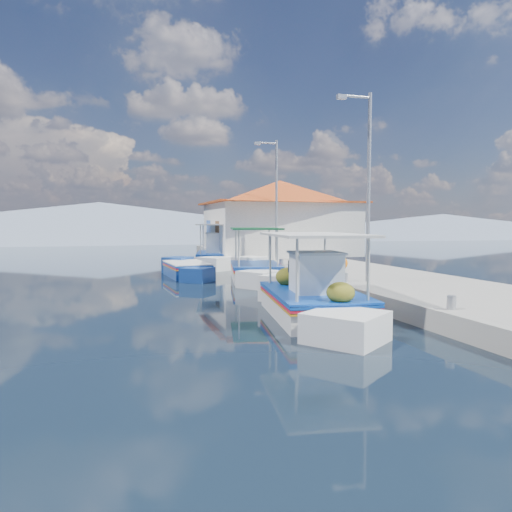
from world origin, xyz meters
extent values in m
plane|color=black|center=(0.00, 0.00, 0.00)|extent=(160.00, 160.00, 0.00)
cube|color=gray|center=(5.90, 6.00, 0.25)|extent=(5.00, 44.00, 0.50)
cylinder|color=#A5A8AD|center=(3.80, -3.00, 0.65)|extent=(0.20, 0.20, 0.30)
cylinder|color=#A5A8AD|center=(3.80, 2.00, 0.65)|extent=(0.20, 0.20, 0.30)
cylinder|color=#A5A8AD|center=(3.80, 8.00, 0.65)|extent=(0.20, 0.20, 0.30)
cylinder|color=#A5A8AD|center=(3.80, 14.00, 0.65)|extent=(0.20, 0.20, 0.30)
cube|color=white|center=(1.54, -0.64, 0.20)|extent=(2.56, 4.21, 0.87)
cube|color=white|center=(1.15, 1.95, 0.31)|extent=(2.02, 2.02, 0.96)
cube|color=white|center=(1.91, -3.15, 0.20)|extent=(1.96, 1.96, 0.82)
cube|color=#0C41A4|center=(1.54, -0.64, 0.60)|extent=(2.64, 4.33, 0.05)
cube|color=red|center=(1.54, -0.64, 0.53)|extent=(2.64, 4.33, 0.05)
cube|color=orange|center=(1.54, -0.64, 0.46)|extent=(2.64, 4.33, 0.04)
cube|color=#0C41A4|center=(1.54, -0.64, 0.67)|extent=(2.66, 4.30, 0.05)
cube|color=brown|center=(1.54, -0.64, 0.64)|extent=(2.39, 4.10, 0.05)
cube|color=white|center=(1.58, -0.91, 1.14)|extent=(1.26, 1.33, 1.00)
cube|color=silver|center=(1.58, -0.91, 1.66)|extent=(1.38, 1.44, 0.05)
cylinder|color=beige|center=(0.50, 0.89, 1.37)|extent=(0.06, 0.06, 1.46)
cylinder|color=beige|center=(2.08, 1.12, 1.37)|extent=(0.06, 0.06, 1.46)
cylinder|color=beige|center=(0.99, -2.40, 1.37)|extent=(0.06, 0.06, 1.46)
cylinder|color=beige|center=(2.57, -2.17, 1.37)|extent=(0.06, 0.06, 1.46)
cube|color=silver|center=(1.54, -0.64, 2.10)|extent=(2.66, 4.22, 0.06)
ellipsoid|color=#515115|center=(0.99, 0.57, 0.90)|extent=(0.69, 0.76, 0.52)
ellipsoid|color=#515115|center=(1.55, 1.11, 0.86)|extent=(0.58, 0.64, 0.44)
ellipsoid|color=#515115|center=(1.96, -2.24, 0.87)|extent=(0.62, 0.68, 0.46)
sphere|color=orange|center=(2.36, 0.03, 1.32)|extent=(0.36, 0.36, 0.36)
cube|color=white|center=(2.37, 7.25, 0.21)|extent=(2.56, 3.80, 0.89)
cube|color=white|center=(1.88, 9.54, 0.32)|extent=(1.87, 1.87, 0.98)
cube|color=white|center=(2.84, 5.03, 0.21)|extent=(1.82, 1.82, 0.84)
cube|color=#0C41A4|center=(2.37, 7.25, 0.62)|extent=(2.64, 3.92, 0.06)
cube|color=red|center=(2.37, 7.25, 0.54)|extent=(2.64, 3.92, 0.05)
cube|color=orange|center=(2.37, 7.25, 0.48)|extent=(2.64, 3.92, 0.04)
cube|color=navy|center=(2.37, 7.25, 0.68)|extent=(2.65, 3.89, 0.05)
cube|color=brown|center=(2.37, 7.25, 0.66)|extent=(2.40, 3.70, 0.05)
cylinder|color=beige|center=(1.33, 8.53, 1.41)|extent=(0.07, 0.07, 1.50)
cylinder|color=beige|center=(2.80, 8.84, 1.41)|extent=(0.07, 0.07, 1.50)
cylinder|color=beige|center=(1.94, 5.66, 1.41)|extent=(0.07, 0.07, 1.50)
cylinder|color=beige|center=(3.41, 5.97, 1.41)|extent=(0.07, 0.07, 1.50)
cube|color=#0E4824|center=(2.37, 7.25, 2.16)|extent=(2.65, 3.82, 0.07)
cube|color=navy|center=(-0.18, 9.34, 0.19)|extent=(1.78, 3.07, 0.82)
cube|color=navy|center=(-0.03, 11.31, 0.29)|extent=(1.58, 1.58, 0.91)
cube|color=navy|center=(-0.33, 7.43, 0.19)|extent=(1.54, 1.54, 0.78)
cube|color=#0C41A4|center=(-0.18, 9.34, 0.57)|extent=(1.84, 3.16, 0.05)
cube|color=red|center=(-0.18, 9.34, 0.50)|extent=(1.84, 3.16, 0.04)
cube|color=orange|center=(-0.18, 9.34, 0.44)|extent=(1.84, 3.16, 0.03)
cube|color=white|center=(-0.18, 9.34, 0.63)|extent=(1.85, 3.13, 0.04)
cube|color=brown|center=(-0.18, 9.34, 0.61)|extent=(1.65, 3.00, 0.04)
cube|color=white|center=(2.28, 14.43, 0.22)|extent=(2.93, 4.40, 0.95)
cube|color=white|center=(1.69, 17.06, 0.34)|extent=(2.09, 2.09, 1.05)
cube|color=white|center=(2.85, 11.89, 0.22)|extent=(2.03, 2.03, 0.90)
cube|color=#0C41A4|center=(2.28, 14.43, 0.66)|extent=(3.02, 4.53, 0.06)
cube|color=red|center=(2.28, 14.43, 0.58)|extent=(3.02, 4.53, 0.05)
cube|color=orange|center=(2.28, 14.43, 0.51)|extent=(3.02, 4.53, 0.04)
cube|color=#0C41A4|center=(2.28, 14.43, 0.73)|extent=(3.03, 4.50, 0.05)
cube|color=brown|center=(2.28, 14.43, 0.70)|extent=(2.75, 4.28, 0.05)
cube|color=white|center=(2.34, 14.14, 1.25)|extent=(1.41, 1.52, 1.10)
cube|color=silver|center=(2.34, 14.14, 1.82)|extent=(1.54, 1.64, 0.06)
cylinder|color=beige|center=(1.09, 15.90, 1.50)|extent=(0.07, 0.07, 1.60)
cylinder|color=beige|center=(2.73, 16.27, 1.50)|extent=(0.07, 0.07, 1.60)
cylinder|color=beige|center=(1.83, 12.59, 1.50)|extent=(0.07, 0.07, 1.60)
cylinder|color=beige|center=(3.47, 12.96, 1.50)|extent=(0.07, 0.07, 1.60)
cube|color=silver|center=(2.28, 14.43, 2.30)|extent=(3.04, 4.42, 0.07)
cube|color=white|center=(6.20, 15.00, 2.00)|extent=(8.00, 6.00, 3.00)
cube|color=#CA421C|center=(6.20, 15.00, 3.55)|extent=(8.64, 6.48, 0.10)
pyramid|color=#CA421C|center=(6.20, 15.00, 4.20)|extent=(10.49, 10.49, 1.40)
cube|color=brown|center=(2.22, 14.00, 1.50)|extent=(0.06, 1.00, 2.00)
cube|color=#0C41A4|center=(2.22, 16.50, 2.10)|extent=(0.06, 1.20, 0.90)
cylinder|color=#A5A8AD|center=(4.60, 2.00, 3.50)|extent=(0.12, 0.12, 6.00)
cylinder|color=#A5A8AD|center=(4.10, 2.00, 6.35)|extent=(1.00, 0.08, 0.08)
cube|color=#A5A8AD|center=(3.60, 2.00, 6.30)|extent=(0.30, 0.14, 0.14)
cylinder|color=#A5A8AD|center=(4.60, 11.00, 3.50)|extent=(0.12, 0.12, 6.00)
cylinder|color=#A5A8AD|center=(4.10, 11.00, 6.35)|extent=(1.00, 0.08, 0.08)
cube|color=#A5A8AD|center=(3.60, 11.00, 6.30)|extent=(0.30, 0.14, 0.14)
cone|color=slate|center=(-5.00, 56.00, 2.45)|extent=(96.00, 96.00, 5.50)
cone|color=slate|center=(25.00, 56.00, 1.60)|extent=(76.80, 76.80, 3.80)
cone|color=slate|center=(50.00, 56.00, 1.80)|extent=(89.60, 89.60, 4.20)
camera|label=1|loc=(-3.26, -11.61, 2.39)|focal=33.26mm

